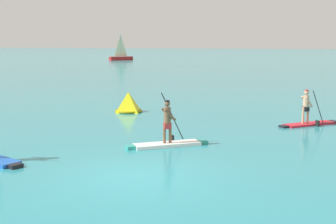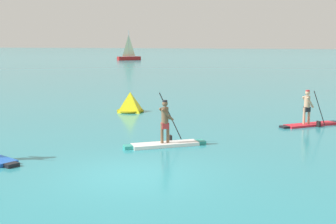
# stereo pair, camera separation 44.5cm
# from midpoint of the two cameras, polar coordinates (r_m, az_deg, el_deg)

# --- Properties ---
(ground) EXTENTS (440.00, 440.00, 0.00)m
(ground) POSITION_cam_midpoint_polar(r_m,az_deg,el_deg) (13.15, -4.73, -7.98)
(ground) COLOR teal
(paddleboarder_mid_center) EXTENTS (2.79, 2.09, 1.97)m
(paddleboarder_mid_center) POSITION_cam_midpoint_polar(r_m,az_deg,el_deg) (16.58, -0.81, -3.19)
(paddleboarder_mid_center) COLOR white
(paddleboarder_mid_center) RESTS_ON ground
(paddleboarder_far_right) EXTENTS (2.74, 2.39, 1.71)m
(paddleboarder_far_right) POSITION_cam_midpoint_polar(r_m,az_deg,el_deg) (21.58, 16.80, -0.67)
(paddleboarder_far_right) COLOR red
(paddleboarder_far_right) RESTS_ON ground
(race_marker_buoy) EXTENTS (1.72, 1.72, 1.10)m
(race_marker_buoy) POSITION_cam_midpoint_polar(r_m,az_deg,el_deg) (24.63, -5.55, 1.12)
(race_marker_buoy) COLOR yellow
(race_marker_buoy) RESTS_ON ground
(sailboat_left_horizon) EXTENTS (4.29, 4.19, 5.92)m
(sailboat_left_horizon) POSITION_cam_midpoint_polar(r_m,az_deg,el_deg) (91.84, -6.12, 7.01)
(sailboat_left_horizon) COLOR #A51E1E
(sailboat_left_horizon) RESTS_ON ground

